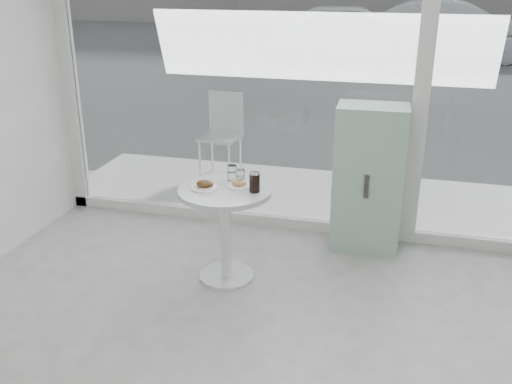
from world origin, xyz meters
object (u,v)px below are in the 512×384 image
(car_silver, at_px, (452,30))
(plate_donut, at_px, (239,184))
(patio_chair, at_px, (223,130))
(car_white, at_px, (352,30))
(cola_glass, at_px, (255,183))
(mint_cabinet, at_px, (368,178))
(main_table, at_px, (225,215))
(plate_fritter, at_px, (205,185))
(water_tumbler_b, at_px, (241,177))
(water_tumbler_a, at_px, (232,174))

(car_silver, distance_m, plate_donut, 13.22)
(patio_chair, distance_m, car_white, 10.57)
(car_silver, relative_size, cola_glass, 31.61)
(mint_cabinet, xyz_separation_m, car_silver, (1.32, 12.23, 0.16))
(plate_donut, relative_size, cola_glass, 1.29)
(main_table, bearing_deg, cola_glass, -0.19)
(main_table, xyz_separation_m, plate_donut, (0.09, 0.08, 0.24))
(main_table, relative_size, cola_glass, 5.02)
(main_table, xyz_separation_m, car_silver, (2.35, 13.11, 0.25))
(plate_fritter, bearing_deg, water_tumbler_b, 37.56)
(car_white, bearing_deg, plate_donut, 173.31)
(main_table, height_order, plate_fritter, plate_fritter)
(mint_cabinet, relative_size, water_tumbler_a, 10.32)
(car_white, height_order, plate_donut, car_white)
(car_silver, height_order, water_tumbler_a, car_silver)
(water_tumbler_b, distance_m, cola_glass, 0.21)
(car_white, bearing_deg, patio_chair, 169.23)
(plate_fritter, bearing_deg, car_silver, 79.25)
(mint_cabinet, bearing_deg, plate_donut, -141.14)
(plate_fritter, bearing_deg, car_white, 90.90)
(water_tumbler_a, bearing_deg, patio_chair, 110.10)
(main_table, bearing_deg, patio_chair, 108.44)
(patio_chair, xyz_separation_m, water_tumbler_a, (0.74, -2.01, 0.22))
(plate_donut, distance_m, water_tumbler_a, 0.15)
(car_white, relative_size, plate_fritter, 21.32)
(plate_fritter, xyz_separation_m, cola_glass, (0.39, 0.03, 0.05))
(mint_cabinet, relative_size, plate_donut, 6.50)
(mint_cabinet, xyz_separation_m, patio_chair, (-1.76, 1.33, -0.03))
(water_tumbler_a, bearing_deg, mint_cabinet, 33.63)
(patio_chair, relative_size, car_silver, 0.20)
(main_table, bearing_deg, plate_fritter, -168.08)
(car_silver, bearing_deg, car_white, 99.33)
(water_tumbler_a, relative_size, water_tumbler_b, 1.10)
(main_table, distance_m, cola_glass, 0.38)
(cola_glass, bearing_deg, water_tumbler_a, 139.96)
(car_silver, xyz_separation_m, plate_donut, (-2.26, -13.03, -0.01))
(car_silver, height_order, plate_fritter, car_silver)
(water_tumbler_b, bearing_deg, mint_cabinet, 37.90)
(main_table, xyz_separation_m, patio_chair, (-0.74, 2.21, 0.06))
(patio_chair, distance_m, plate_fritter, 2.32)
(patio_chair, relative_size, car_white, 0.22)
(car_silver, relative_size, plate_donut, 24.53)
(water_tumbler_b, bearing_deg, plate_fritter, -142.44)
(mint_cabinet, height_order, water_tumbler_b, mint_cabinet)
(car_white, distance_m, cola_glass, 12.79)
(plate_donut, distance_m, water_tumbler_b, 0.07)
(water_tumbler_a, bearing_deg, plate_donut, -51.16)
(plate_fritter, relative_size, water_tumbler_a, 1.66)
(car_white, xyz_separation_m, plate_fritter, (0.20, -12.81, 0.05))
(car_white, height_order, plate_fritter, car_white)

